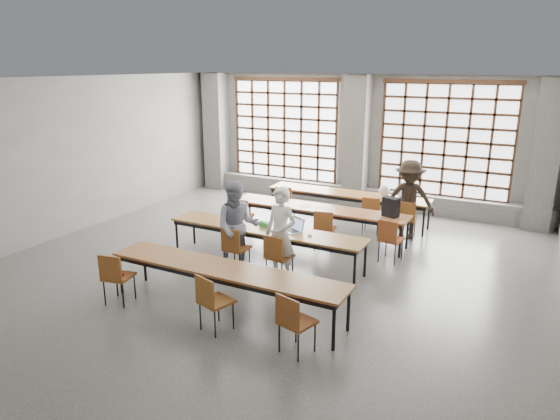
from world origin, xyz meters
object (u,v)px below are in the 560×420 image
at_px(plastic_bag, 385,191).
at_px(chair_mid_right, 390,236).
at_px(phone, 271,231).
at_px(backpack, 391,207).
at_px(chair_back_right, 406,216).
at_px(chair_mid_left, 242,213).
at_px(chair_back_left, 285,200).
at_px(student_back, 409,200).
at_px(desk_row_a, 347,195).
at_px(laptop_back, 404,196).
at_px(chair_mid_centre, 324,226).
at_px(student_male, 281,234).
at_px(desk_row_d, 225,272).
at_px(green_box, 265,224).
at_px(chair_front_right, 277,253).
at_px(chair_near_right, 293,318).
at_px(red_pouch, 118,274).
at_px(desk_row_c, 265,231).
at_px(chair_back_mid, 371,211).
at_px(student_female, 238,227).
at_px(desk_row_b, 318,210).
at_px(chair_near_left, 115,274).
at_px(chair_near_mid, 212,298).
at_px(laptop_front, 295,228).
at_px(mouse, 310,235).
at_px(chair_front_left, 234,245).

bearing_deg(plastic_bag, chair_mid_right, -71.06).
height_order(phone, backpack, backpack).
bearing_deg(chair_back_right, chair_mid_left, -155.81).
bearing_deg(chair_back_left, student_back, 2.46).
xyz_separation_m(desk_row_a, chair_mid_right, (1.65, -2.13, -0.13)).
height_order(chair_mid_right, laptop_back, laptop_back).
xyz_separation_m(chair_mid_centre, student_male, (-0.14, -1.68, 0.32)).
relative_size(laptop_back, phone, 3.21).
height_order(desk_row_d, chair_back_right, chair_back_right).
bearing_deg(chair_back_left, green_box, -71.49).
bearing_deg(desk_row_d, chair_front_right, 81.78).
bearing_deg(chair_mid_left, chair_near_right, -50.39).
relative_size(green_box, phone, 1.92).
bearing_deg(chair_back_left, red_pouch, -94.24).
bearing_deg(backpack, desk_row_a, 156.22).
bearing_deg(desk_row_c, chair_back_mid, 64.48).
bearing_deg(student_female, chair_back_left, 71.30).
distance_m(chair_back_left, chair_back_right, 3.00).
height_order(green_box, phone, green_box).
height_order(desk_row_b, chair_mid_left, chair_mid_left).
bearing_deg(chair_mid_left, student_male, -42.09).
xyz_separation_m(chair_back_right, chair_near_right, (-0.20, -5.28, 0.00)).
relative_size(chair_front_right, chair_near_left, 1.00).
relative_size(chair_near_left, red_pouch, 4.40).
xyz_separation_m(chair_mid_right, chair_near_mid, (-1.54, -3.78, 0.00)).
distance_m(chair_mid_left, chair_near_mid, 4.20).
height_order(student_male, red_pouch, student_male).
bearing_deg(plastic_bag, laptop_front, -103.64).
bearing_deg(chair_near_right, mouse, 109.66).
bearing_deg(desk_row_d, backpack, 68.22).
xyz_separation_m(chair_mid_centre, laptop_front, (-0.16, -1.08, 0.25)).
xyz_separation_m(chair_near_left, laptop_front, (1.87, 2.71, 0.25)).
relative_size(student_female, backpack, 4.30).
relative_size(desk_row_d, chair_mid_right, 4.55).
height_order(student_male, student_female, student_female).
bearing_deg(chair_front_left, chair_mid_right, 36.76).
distance_m(chair_mid_left, chair_mid_centre, 2.00).
bearing_deg(backpack, chair_mid_centre, -129.22).
bearing_deg(plastic_bag, chair_mid_left, -140.34).
xyz_separation_m(desk_row_d, chair_mid_left, (-1.65, 3.16, -0.13)).
bearing_deg(chair_back_left, desk_row_c, -71.04).
bearing_deg(chair_mid_right, student_back, 91.66).
xyz_separation_m(chair_back_right, chair_mid_right, (0.04, -1.50, 0.00)).
bearing_deg(student_male, mouse, 63.13).
distance_m(chair_mid_centre, backpack, 1.42).
relative_size(chair_front_right, red_pouch, 4.40).
distance_m(desk_row_c, chair_back_left, 2.83).
xyz_separation_m(chair_mid_left, red_pouch, (-0.05, -3.71, -0.04)).
distance_m(chair_mid_centre, red_pouch, 4.23).
bearing_deg(student_back, student_female, -138.53).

